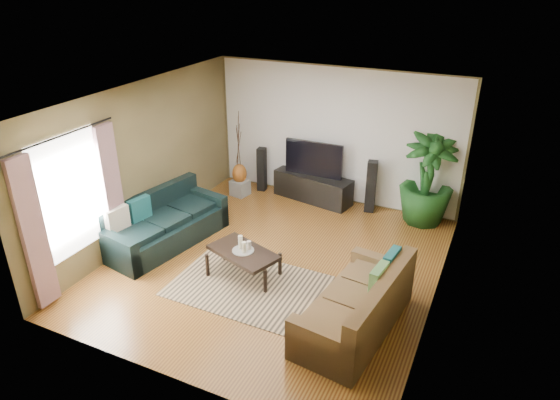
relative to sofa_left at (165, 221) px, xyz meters
The scene contains 28 objects.
floor 2.05m from the sofa_left, ahead, with size 5.50×5.50×0.00m, color #8F5E25.
ceiling 3.03m from the sofa_left, ahead, with size 5.50×5.50×0.00m, color white.
wall_back 3.68m from the sofa_left, 55.92° to the left, with size 5.00×5.00×0.00m, color brown.
wall_front 3.37m from the sofa_left, 51.91° to the right, with size 5.00×5.00×0.00m, color brown.
wall_left 1.07m from the sofa_left, 158.12° to the left, with size 5.50×5.50×0.00m, color brown.
wall_right 4.60m from the sofa_left, ahead, with size 5.50×5.50×0.00m, color brown.
backwall_panel 3.67m from the sofa_left, 55.83° to the left, with size 4.90×4.90×0.00m, color white.
window_pane 1.77m from the sofa_left, 109.06° to the right, with size 1.80×1.80×0.00m, color white.
curtain_near 2.31m from the sofa_left, 101.40° to the right, with size 0.08×0.35×2.20m, color gray.
curtain_far 1.06m from the sofa_left, 123.75° to the right, with size 0.08×0.35×2.20m, color gray.
curtain_rod 2.38m from the sofa_left, 107.21° to the right, with size 0.03×0.03×1.90m, color black.
sofa_left is the anchor object (origin of this frame).
sofa_right 3.71m from the sofa_left, 11.88° to the right, with size 2.02×0.91×0.85m, color brown.
area_rug 2.03m from the sofa_left, 16.03° to the right, with size 2.23×1.58×0.01m, color tan.
coffee_table 1.75m from the sofa_left, 10.49° to the right, with size 1.08×0.59×0.44m, color black.
candle_tray 1.74m from the sofa_left, 10.49° to the right, with size 0.33×0.33×0.01m, color gray.
candle_tall 1.68m from the sofa_left, ahead, with size 0.07×0.07×0.22m, color beige.
candle_mid 1.79m from the sofa_left, 11.51° to the right, with size 0.07×0.07×0.17m, color white.
candle_short 1.80m from the sofa_left, ahead, with size 0.07×0.07×0.14m, color beige.
tv_stand 3.17m from the sofa_left, 58.47° to the left, with size 1.63×0.49×0.54m, color black.
television 3.20m from the sofa_left, 58.47° to the left, with size 1.19×0.07×0.71m, color black.
speaker_left 2.75m from the sofa_left, 79.73° to the left, with size 0.17×0.19×0.94m, color black.
speaker_right 3.93m from the sofa_left, 43.43° to the left, with size 0.19×0.21×1.03m, color black.
potted_plant 4.75m from the sofa_left, 34.85° to the left, with size 0.96×0.96×1.72m, color #174719.
plant_pot 4.74m from the sofa_left, 34.85° to the left, with size 0.32×0.32×0.25m, color black.
pedestal 2.30m from the sofa_left, 85.20° to the left, with size 0.33×0.33×0.33m, color gray.
vase 2.28m from the sofa_left, 85.20° to the left, with size 0.30×0.30×0.42m, color brown.
side_table 1.15m from the sofa_left, 102.88° to the left, with size 0.44×0.44×0.47m, color brown.
Camera 1 is at (3.01, -6.19, 4.43)m, focal length 32.00 mm.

